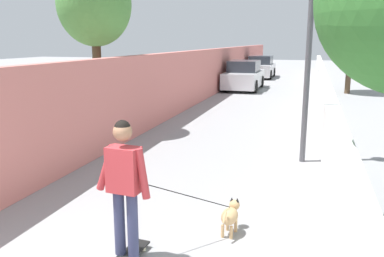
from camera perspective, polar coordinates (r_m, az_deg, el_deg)
name	(u,v)px	position (r m, az deg, el deg)	size (l,w,h in m)	color
ground_plane	(257,105)	(16.72, 9.14, 3.30)	(80.00, 80.00, 0.00)	gray
wall_left	(182,81)	(15.20, -1.44, 6.72)	(48.00, 0.30, 2.20)	#CC726B
fence_right	(324,99)	(14.52, 18.25, 3.98)	(48.00, 0.30, 1.26)	white
tree_right_near	(353,16)	(21.48, 21.90, 14.52)	(2.86, 2.86, 5.29)	brown
tree_left_mid	(94,5)	(11.42, -13.69, 16.62)	(1.96, 1.96, 4.66)	#473523
lamp_post	(311,16)	(8.83, 16.50, 15.05)	(0.36, 0.36, 4.54)	#4C4C51
skateboard	(127,256)	(5.13, -9.16, -17.40)	(0.82, 0.27, 0.08)	black
person_skateboarder	(124,178)	(4.72, -9.57, -6.98)	(0.25, 0.71, 1.65)	#333859
dog	(230,215)	(5.63, 5.39, -12.08)	(1.34, 1.17, 1.06)	tan
car_near	(244,76)	(22.01, 7.36, 7.39)	(4.17, 1.80, 1.54)	silver
car_far	(261,67)	(29.17, 9.71, 8.52)	(4.12, 1.80, 1.54)	silver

